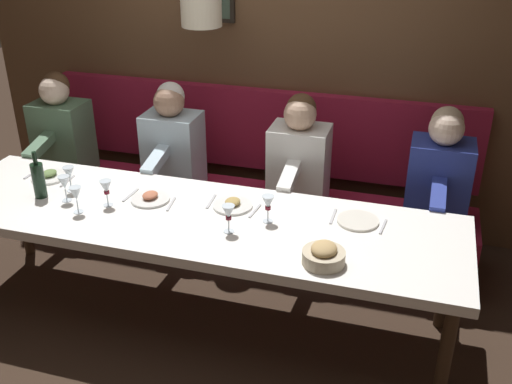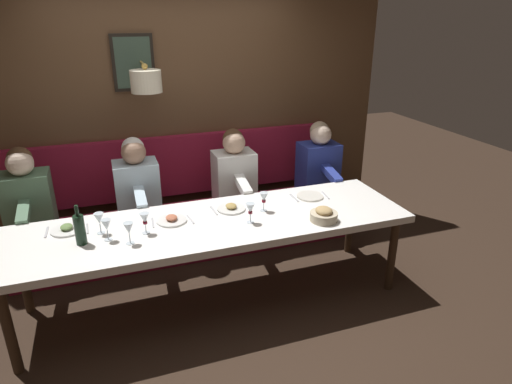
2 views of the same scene
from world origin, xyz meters
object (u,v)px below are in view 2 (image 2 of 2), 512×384
at_px(diner_nearest, 319,161).
at_px(bread_bowl, 324,215).
at_px(wine_glass_3, 264,198).
at_px(wine_glass_4, 129,229).
at_px(wine_glass_5, 250,209).
at_px(diner_far, 27,195).
at_px(diner_middle, 137,182).
at_px(wine_glass_2, 145,219).
at_px(wine_glass_1, 107,225).
at_px(dining_table, 213,228).
at_px(diner_near, 234,171).
at_px(wine_glass_0, 99,219).
at_px(wine_bottle, 80,229).

height_order(diner_nearest, bread_bowl, diner_nearest).
distance_m(wine_glass_3, wine_glass_4, 1.12).
height_order(wine_glass_3, wine_glass_5, same).
bearing_deg(diner_far, diner_middle, -90.00).
distance_m(diner_far, wine_glass_2, 1.28).
distance_m(wine_glass_1, wine_glass_4, 0.18).
xyz_separation_m(dining_table, diner_near, (0.88, -0.44, 0.13)).
bearing_deg(dining_table, wine_glass_1, 93.48).
height_order(diner_nearest, wine_glass_3, diner_nearest).
bearing_deg(diner_near, wine_glass_0, 121.98).
relative_size(diner_nearest, wine_glass_5, 4.82).
relative_size(wine_glass_1, wine_glass_5, 1.00).
xyz_separation_m(wine_glass_3, bread_bowl, (-0.33, -0.38, -0.07)).
height_order(wine_glass_1, wine_glass_5, same).
xyz_separation_m(wine_glass_0, wine_glass_1, (-0.13, -0.05, 0.00)).
distance_m(wine_glass_2, wine_glass_3, 0.98).
bearing_deg(bread_bowl, dining_table, 71.44).
height_order(diner_middle, wine_bottle, diner_middle).
distance_m(diner_nearest, wine_glass_5, 1.49).
xyz_separation_m(wine_glass_0, wine_bottle, (-0.13, 0.13, -0.00)).
bearing_deg(dining_table, wine_glass_3, -83.25).
xyz_separation_m(wine_glass_5, wine_bottle, (0.07, 1.25, 0.00)).
bearing_deg(wine_glass_5, dining_table, 66.21).
xyz_separation_m(wine_glass_0, wine_glass_3, (-0.03, -1.29, -0.00)).
height_order(dining_table, wine_glass_2, wine_glass_2).
bearing_deg(wine_bottle, dining_table, -87.30).
height_order(wine_glass_2, wine_glass_4, same).
relative_size(diner_middle, wine_glass_4, 4.82).
relative_size(wine_glass_2, wine_glass_4, 1.00).
distance_m(wine_glass_2, wine_glass_5, 0.80).
distance_m(diner_nearest, wine_glass_0, 2.36).
height_order(diner_near, diner_far, same).
relative_size(wine_glass_3, wine_glass_4, 1.00).
distance_m(diner_far, bread_bowl, 2.54).
distance_m(wine_glass_3, bread_bowl, 0.51).
height_order(dining_table, wine_glass_0, wine_glass_0).
distance_m(diner_middle, wine_bottle, 1.04).
distance_m(dining_table, diner_middle, 1.02).
bearing_deg(wine_bottle, wine_glass_0, -46.65).
bearing_deg(wine_glass_2, diner_far, 44.71).
xyz_separation_m(dining_table, diner_middle, (0.88, 0.50, 0.13)).
relative_size(diner_far, wine_glass_0, 4.82).
bearing_deg(wine_glass_0, wine_glass_3, -91.16).
height_order(diner_near, wine_glass_1, diner_near).
distance_m(dining_table, wine_bottle, 0.99).
xyz_separation_m(wine_glass_1, wine_glass_2, (0.02, -0.27, -0.00)).
relative_size(diner_near, wine_glass_0, 4.82).
bearing_deg(bread_bowl, wine_glass_4, 85.28).
xyz_separation_m(diner_nearest, wine_glass_0, (-0.80, 2.22, 0.04)).
height_order(diner_far, wine_glass_3, diner_far).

